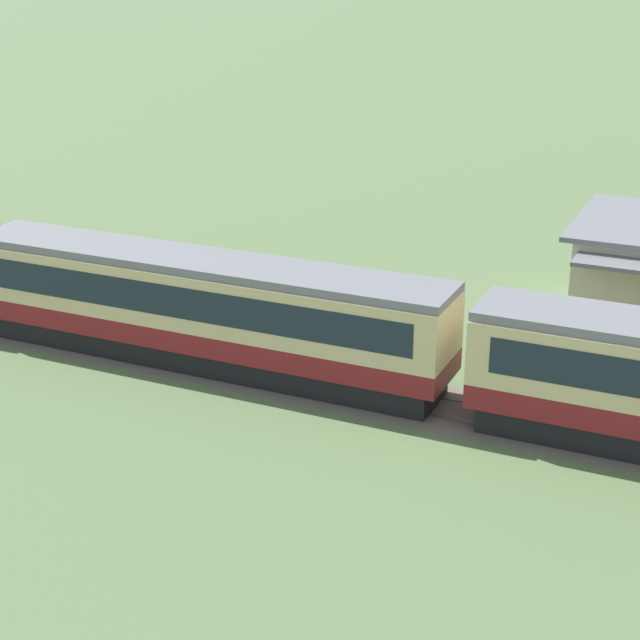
# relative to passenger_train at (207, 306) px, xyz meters

# --- Properties ---
(passenger_train) EXTENTS (98.79, 3.01, 4.08)m
(passenger_train) POSITION_rel_passenger_train_xyz_m (0.00, 0.00, 0.00)
(passenger_train) COLOR maroon
(passenger_train) RESTS_ON ground_plane
(railway_track) EXTENTS (138.77, 3.60, 0.04)m
(railway_track) POSITION_rel_passenger_train_xyz_m (-3.69, -0.00, -2.26)
(railway_track) COLOR #665B51
(railway_track) RESTS_ON ground_plane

